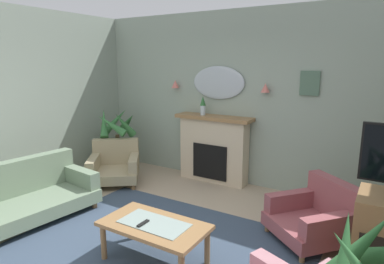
{
  "coord_description": "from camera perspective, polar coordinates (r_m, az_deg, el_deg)",
  "views": [
    {
      "loc": [
        2.08,
        -2.45,
        2.06
      ],
      "look_at": [
        -0.3,
        1.45,
        1.09
      ],
      "focal_mm": 30.95,
      "sensor_mm": 36.0,
      "label": 1
    }
  ],
  "objects": [
    {
      "name": "patterned_rug",
      "position": [
        3.94,
        -6.05,
        -19.42
      ],
      "size": [
        3.2,
        2.4,
        0.01
      ],
      "primitive_type": "cube",
      "color": "#38475B",
      "rests_on": "ground"
    },
    {
      "name": "floor",
      "position": [
        3.84,
        -7.97,
        -21.39
      ],
      "size": [
        6.69,
        6.3,
        0.1
      ],
      "primitive_type": "cube",
      "color": "tan",
      "rests_on": "ground"
    },
    {
      "name": "tv_remote",
      "position": [
        3.51,
        -8.42,
        -15.36
      ],
      "size": [
        0.04,
        0.16,
        0.02
      ],
      "primitive_type": "cube",
      "color": "black",
      "rests_on": "coffee_table"
    },
    {
      "name": "wall_mirror",
      "position": [
        5.7,
        4.54,
        8.47
      ],
      "size": [
        0.96,
        0.06,
        0.56
      ],
      "primitive_type": "ellipsoid",
      "color": "#B2BCC6"
    },
    {
      "name": "wall_sconce_left",
      "position": [
        6.09,
        -2.9,
        8.24
      ],
      "size": [
        0.14,
        0.14,
        0.14
      ],
      "primitive_type": "cone",
      "color": "#D17066"
    },
    {
      "name": "fireplace",
      "position": [
        5.76,
        3.71,
        -3.0
      ],
      "size": [
        1.36,
        0.36,
        1.16
      ],
      "color": "beige",
      "rests_on": "ground"
    },
    {
      "name": "armchair_beside_couch",
      "position": [
        4.22,
        20.67,
        -13.33
      ],
      "size": [
        1.14,
        1.14,
        0.71
      ],
      "color": "#934C51",
      "rests_on": "ground"
    },
    {
      "name": "armchair_near_fireplace",
      "position": [
        5.92,
        -13.17,
        -5.54
      ],
      "size": [
        1.13,
        1.14,
        0.71
      ],
      "color": "tan",
      "rests_on": "ground"
    },
    {
      "name": "potted_plant_corner_palm",
      "position": [
        6.33,
        -12.7,
        -1.71
      ],
      "size": [
        0.77,
        0.78,
        1.23
      ],
      "color": "silver",
      "rests_on": "ground"
    },
    {
      "name": "wall_sconce_right",
      "position": [
        5.32,
        12.53,
        7.43
      ],
      "size": [
        0.14,
        0.14,
        0.14
      ],
      "primitive_type": "cone",
      "color": "#D17066"
    },
    {
      "name": "floral_couch",
      "position": [
        4.97,
        -27.03,
        -9.83
      ],
      "size": [
        1.05,
        1.8,
        0.76
      ],
      "color": "gray",
      "rests_on": "ground"
    },
    {
      "name": "mantel_vase_centre",
      "position": [
        5.68,
        1.89,
        4.67
      ],
      "size": [
        0.1,
        0.1,
        0.33
      ],
      "color": "silver",
      "rests_on": "fireplace"
    },
    {
      "name": "coffee_table",
      "position": [
        3.55,
        -6.53,
        -16.2
      ],
      "size": [
        1.1,
        0.6,
        0.45
      ],
      "color": "olive",
      "rests_on": "ground"
    },
    {
      "name": "wall_back",
      "position": [
        5.59,
        9.44,
        5.57
      ],
      "size": [
        6.69,
        0.1,
        2.89
      ],
      "primitive_type": "cube",
      "color": "#93A393",
      "rests_on": "ground"
    },
    {
      "name": "framed_picture",
      "position": [
        5.2,
        19.64,
        7.92
      ],
      "size": [
        0.28,
        0.03,
        0.36
      ],
      "primitive_type": "cube",
      "color": "#4C6B56"
    }
  ]
}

